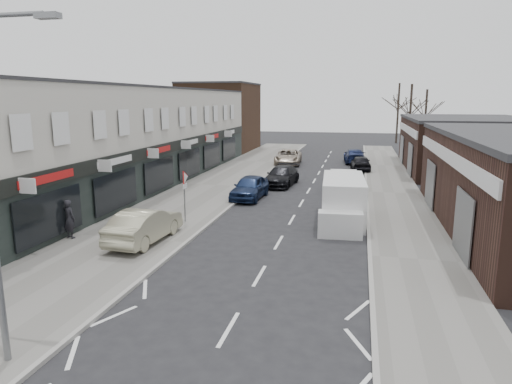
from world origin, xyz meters
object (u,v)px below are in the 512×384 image
Objects in this scene: pedestrian at (69,219)px; parked_car_left_b at (281,176)px; parked_car_right_b at (361,163)px; white_van at (343,202)px; warning_sign at (185,181)px; parked_car_right_c at (355,156)px; parked_car_left_c at (288,157)px; parked_car_right_a at (343,181)px; parked_car_left_a at (250,187)px; sedan_on_pavement at (145,225)px.

parked_car_left_b is (7.00, 15.36, -0.31)m from pedestrian.
parked_car_left_b is 10.20m from parked_car_right_b.
white_van is 1.49× the size of parked_car_right_b.
warning_sign is 0.55× the size of parked_car_right_c.
white_van is 1.15× the size of parked_car_left_c.
parked_car_right_a is at bearing 52.46° from warning_sign.
parked_car_right_a reaches higher than parked_car_left_b.
parked_car_right_b is (5.70, 8.46, -0.01)m from parked_car_left_b.
pedestrian is at bearing -156.88° from white_van.
warning_sign reaches higher than parked_car_right_a.
parked_car_right_c is at bearing 17.44° from parked_car_left_c.
warning_sign is at bearing 49.68° from parked_car_right_a.
parked_car_left_b is 4.90m from parked_car_right_a.
pedestrian is 16.88m from parked_car_left_b.
white_van is at bearing -134.00° from pedestrian.
parked_car_left_a is 0.89× the size of parked_car_right_c.
warning_sign is at bearing 67.82° from parked_car_right_c.
parked_car_left_a is 5.13m from parked_car_left_b.
warning_sign is 22.72m from parked_car_left_c.
parked_car_right_c is (12.10, 28.84, -0.29)m from pedestrian.
parked_car_right_b is at bearing 66.64° from warning_sign.
parked_car_right_a reaches higher than parked_car_left_c.
sedan_on_pavement is at bearing -100.14° from parked_car_left_a.
white_van reaches higher than parked_car_right_b.
parked_car_right_b is (0.88, 17.92, -0.40)m from white_van.
white_van reaches higher than parked_car_right_c.
warning_sign is 12.39m from parked_car_right_a.
white_van reaches higher than parked_car_right_a.
pedestrian is at bearing -136.99° from warning_sign.
pedestrian is at bearing 62.88° from parked_car_right_c.
parked_car_left_a is 0.87× the size of parked_car_right_a.
sedan_on_pavement is at bearing 56.06° from parked_car_right_a.
parked_car_right_c is at bearing -94.83° from parked_car_right_a.
warning_sign reaches higher than pedestrian.
parked_car_left_a reaches higher than parked_car_left_c.
warning_sign is 1.53× the size of pedestrian.
sedan_on_pavement is 25.28m from parked_car_right_b.
parked_car_right_c is at bearing 74.25° from parked_car_left_b.
pedestrian reaches higher than parked_car_left_a.
parked_car_left_c is at bearing 101.18° from parked_car_left_b.
parked_car_right_c is at bearing 85.91° from white_van.
parked_car_left_b is 0.98× the size of parked_car_right_c.
pedestrian is at bearing -106.37° from parked_car_left_c.
parked_car_right_a is at bearing 79.11° from parked_car_right_b.
sedan_on_pavement is 10.36m from parked_car_left_a.
warning_sign is 26.37m from parked_car_right_c.
parked_car_left_b is (1.20, 4.99, -0.05)m from parked_car_left_a.
pedestrian reaches higher than sedan_on_pavement.
parked_car_left_a is 1.08× the size of parked_car_right_b.
parked_car_left_a is at bearing -99.73° from pedestrian.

